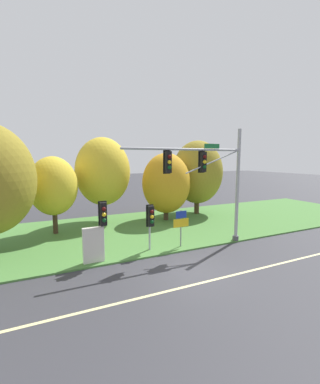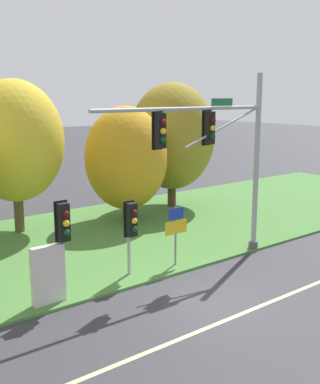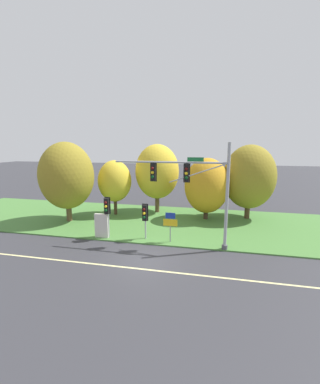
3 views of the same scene
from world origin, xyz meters
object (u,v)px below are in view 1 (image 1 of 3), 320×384
Objects in this scene: pedestrian_signal_further_along at (151,218)px; tree_mid_verge at (166,183)px; info_kiosk at (93,245)px; tree_behind_signpost at (103,172)px; traffic_signal_mast at (211,174)px; route_sign_post at (181,223)px; tree_tall_centre at (197,172)px; tree_left_of_mast at (53,186)px; pedestrian_signal_near_kerb at (103,218)px.

tree_mid_verge is at bearing 56.82° from pedestrian_signal_further_along.
pedestrian_signal_further_along reaches higher than info_kiosk.
traffic_signal_mast is at bearing -61.79° from tree_behind_signpost.
tree_behind_signpost is at bearing 118.21° from traffic_signal_mast.
pedestrian_signal_further_along is 2.06m from route_sign_post.
traffic_signal_mast is at bearing -15.88° from route_sign_post.
info_kiosk is (-7.23, 0.31, -3.61)m from traffic_signal_mast.
route_sign_post is 1.22× the size of info_kiosk.
tree_behind_signpost is 9.27m from tree_tall_centre.
tree_mid_verge is (9.30, 0.38, -0.21)m from tree_left_of_mast.
tree_behind_signpost reaches higher than pedestrian_signal_further_along.
traffic_signal_mast is 2.49× the size of pedestrian_signal_near_kerb.
tree_tall_centre reaches higher than pedestrian_signal_further_along.
tree_tall_centre is 14.61m from info_kiosk.
tree_left_of_mast is 0.78× the size of tree_behind_signpost.
tree_tall_centre reaches higher than info_kiosk.
pedestrian_signal_near_kerb is 9.00m from tree_behind_signpost.
route_sign_post is at bearing 2.05° from info_kiosk.
traffic_signal_mast reaches higher than tree_left_of_mast.
tree_mid_verge is (0.55, 7.27, -1.26)m from traffic_signal_mast.
tree_mid_verge reaches higher than info_kiosk.
route_sign_post is at bearing -3.73° from pedestrian_signal_further_along.
route_sign_post is 10.42m from tree_tall_centre.
tree_left_of_mast is at bearing 128.47° from pedestrian_signal_further_along.
pedestrian_signal_near_kerb is 1.17× the size of pedestrian_signal_further_along.
pedestrian_signal_near_kerb is 0.58× the size of tree_left_of_mast.
tree_left_of_mast is 0.78× the size of tree_tall_centre.
tree_left_of_mast reaches higher than route_sign_post.
traffic_signal_mast reaches higher than route_sign_post.
traffic_signal_mast is 4.63m from pedestrian_signal_further_along.
traffic_signal_mast is 2.92× the size of pedestrian_signal_further_along.
route_sign_post is (2.00, -0.13, -0.47)m from pedestrian_signal_further_along.
tree_mid_verge reaches higher than route_sign_post.
tree_left_of_mast is 2.97× the size of info_kiosk.
tree_behind_signpost is (4.04, 1.90, 0.86)m from tree_left_of_mast.
info_kiosk is at bearing -177.95° from route_sign_post.
tree_behind_signpost is at bearing 96.47° from pedestrian_signal_further_along.
tree_mid_verge is at bearing -164.63° from tree_tall_centre.
route_sign_post is 7.37m from tree_mid_verge.
traffic_signal_mast is 3.51× the size of route_sign_post.
pedestrian_signal_near_kerb is 0.45× the size of tree_behind_signpost.
traffic_signal_mast is 3.57m from route_sign_post.
traffic_signal_mast is at bearing -38.19° from tree_left_of_mast.
tree_tall_centre reaches higher than route_sign_post.
pedestrian_signal_near_kerb is 1.41× the size of route_sign_post.
tree_tall_centre is at bearing 6.36° from tree_left_of_mast.
route_sign_post is 0.39× the size of tree_mid_verge.
traffic_signal_mast is at bearing -118.50° from tree_tall_centre.
route_sign_post is at bearing 3.28° from pedestrian_signal_near_kerb.
pedestrian_signal_further_along is at bearing -123.18° from tree_mid_verge.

